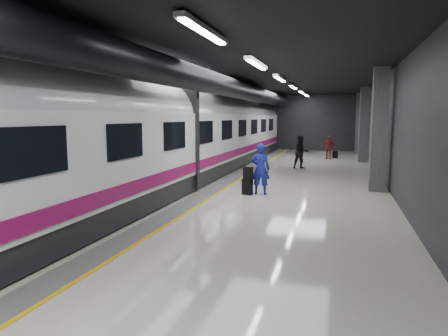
% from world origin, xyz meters
% --- Properties ---
extents(ground, '(40.00, 40.00, 0.00)m').
position_xyz_m(ground, '(0.00, 0.00, 0.00)').
color(ground, beige).
rests_on(ground, ground).
extents(platform_hall, '(10.02, 40.02, 4.51)m').
position_xyz_m(platform_hall, '(-0.29, 0.96, 3.54)').
color(platform_hall, black).
rests_on(platform_hall, ground).
extents(train, '(3.05, 38.00, 4.05)m').
position_xyz_m(train, '(-3.25, -0.00, 2.07)').
color(train, black).
rests_on(train, ground).
extents(traveler_main, '(0.66, 0.44, 1.81)m').
position_xyz_m(traveler_main, '(0.54, 0.16, 0.91)').
color(traveler_main, '#1D16AA').
rests_on(traveler_main, ground).
extents(suitcase_main, '(0.40, 0.32, 0.56)m').
position_xyz_m(suitcase_main, '(0.11, -0.04, 0.28)').
color(suitcase_main, black).
rests_on(suitcase_main, ground).
extents(shoulder_bag, '(0.34, 0.21, 0.43)m').
position_xyz_m(shoulder_bag, '(0.14, -0.06, 0.78)').
color(shoulder_bag, black).
rests_on(shoulder_bag, suitcase_main).
extents(traveler_far_a, '(1.05, 0.95, 1.76)m').
position_xyz_m(traveler_far_a, '(1.24, 7.67, 0.88)').
color(traveler_far_a, black).
rests_on(traveler_far_a, ground).
extents(traveler_far_b, '(0.92, 0.45, 1.52)m').
position_xyz_m(traveler_far_b, '(2.48, 13.22, 0.76)').
color(traveler_far_b, maroon).
rests_on(traveler_far_b, ground).
extents(suitcase_far, '(0.37, 0.28, 0.48)m').
position_xyz_m(suitcase_far, '(2.91, 13.85, 0.24)').
color(suitcase_far, black).
rests_on(suitcase_far, ground).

